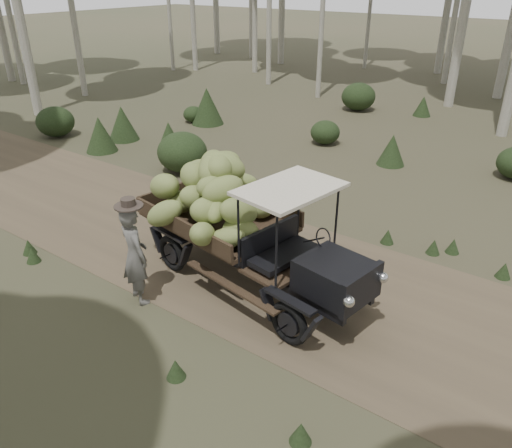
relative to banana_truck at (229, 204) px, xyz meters
The scene contains 5 objects.
ground 1.47m from the banana_truck, 80.56° to the left, with size 120.00×120.00×0.00m, color #473D2B.
dirt_track 1.46m from the banana_truck, 80.56° to the left, with size 70.00×4.00×0.01m, color brown.
banana_truck is the anchor object (origin of this frame).
farmer 1.76m from the banana_truck, 115.55° to the right, with size 0.72×0.58×1.85m.
undergrowth 2.69m from the banana_truck, 113.05° to the left, with size 23.38×22.94×1.33m.
Camera 1 is at (4.80, -6.47, 4.91)m, focal length 35.00 mm.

